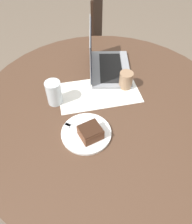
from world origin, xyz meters
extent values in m
plane|color=#6B5B4C|center=(0.00, 0.00, 0.00)|extent=(12.00, 12.00, 0.00)
cylinder|color=#4C3323|center=(0.00, 0.00, 0.01)|extent=(0.55, 0.55, 0.02)
cylinder|color=#4C3323|center=(0.00, 0.00, 0.37)|extent=(0.12, 0.12, 0.71)
cylinder|color=#4C3323|center=(0.00, 0.00, 0.74)|extent=(1.24, 1.24, 0.03)
cube|color=black|center=(-0.55, -0.70, 0.45)|extent=(0.59, 0.59, 0.02)
cube|color=black|center=(-0.39, -0.83, 0.70)|extent=(0.25, 0.32, 0.47)
cube|color=black|center=(-0.82, -0.74, 0.22)|extent=(0.05, 0.05, 0.44)
cube|color=black|center=(-0.58, -0.43, 0.22)|extent=(0.05, 0.05, 0.44)
cube|color=black|center=(-0.52, -0.97, 0.22)|extent=(0.05, 0.05, 0.44)
cube|color=black|center=(-0.28, -0.67, 0.22)|extent=(0.05, 0.05, 0.44)
cube|color=white|center=(-0.01, -0.08, 0.76)|extent=(0.44, 0.31, 0.00)
cylinder|color=white|center=(0.15, 0.12, 0.76)|extent=(0.21, 0.21, 0.01)
cube|color=brown|center=(0.15, 0.14, 0.79)|extent=(0.09, 0.08, 0.05)
cube|color=#351E13|center=(0.15, 0.14, 0.82)|extent=(0.08, 0.08, 0.00)
cube|color=silver|center=(0.17, 0.11, 0.77)|extent=(0.11, 0.15, 0.00)
cube|color=silver|center=(0.21, 0.05, 0.77)|extent=(0.04, 0.04, 0.00)
cylinder|color=#997556|center=(-0.15, -0.06, 0.80)|extent=(0.07, 0.07, 0.09)
cylinder|color=silver|center=(0.20, -0.12, 0.82)|extent=(0.07, 0.07, 0.12)
cube|color=gray|center=(-0.15, -0.21, 0.77)|extent=(0.32, 0.37, 0.02)
cube|color=black|center=(-0.15, -0.21, 0.78)|extent=(0.22, 0.28, 0.00)
cube|color=gray|center=(-0.05, -0.26, 0.89)|extent=(0.14, 0.28, 0.22)
cube|color=black|center=(-0.06, -0.25, 0.89)|extent=(0.14, 0.27, 0.21)
camera|label=1|loc=(0.36, 0.61, 1.51)|focal=35.00mm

